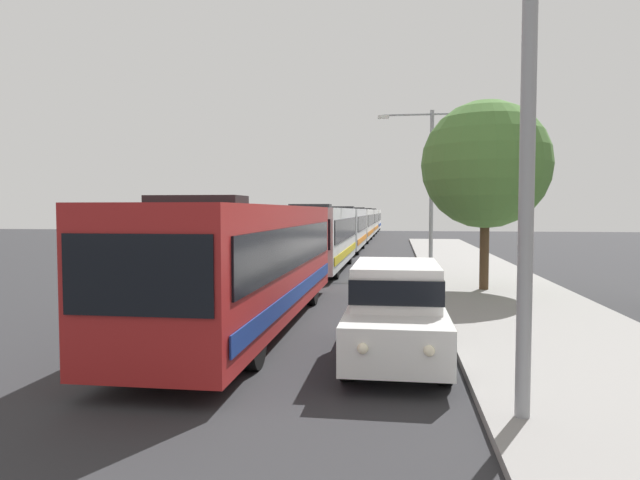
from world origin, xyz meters
The scene contains 10 objects.
bus_lead centered at (-1.30, 13.42, 1.69)m, with size 2.58×12.13×3.21m.
bus_second_in_line centered at (-1.30, 26.82, 1.69)m, with size 2.58×11.55×3.21m.
bus_middle centered at (-1.30, 39.33, 1.69)m, with size 2.58×10.51×3.21m.
bus_fourth_in_line centered at (-1.30, 52.22, 1.69)m, with size 2.58×12.43×3.21m.
bus_rear centered at (-1.30, 65.84, 1.69)m, with size 2.58×12.22×3.21m.
bus_tail_end centered at (-1.30, 79.14, 1.69)m, with size 2.58×10.45×3.21m.
white_suv centered at (2.40, 10.76, 1.03)m, with size 1.86×4.77×1.90m.
streetlamp_near centered at (4.10, 7.54, 4.86)m, with size 5.84×0.28×7.62m.
streetlamp_mid centered at (4.10, 28.13, 4.91)m, with size 5.38×0.28×7.77m.
roadside_tree centered at (5.46, 19.92, 4.53)m, with size 4.46×4.46×6.62m.
Camera 1 is at (2.41, -0.08, 2.93)m, focal length 30.97 mm.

